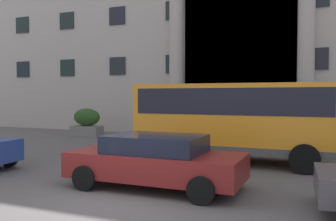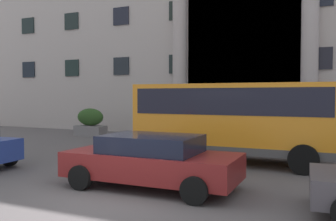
# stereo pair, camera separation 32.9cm
# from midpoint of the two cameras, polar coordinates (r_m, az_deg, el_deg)

# --- Properties ---
(ground_plane) EXTENTS (80.00, 64.00, 0.12)m
(ground_plane) POSITION_cam_midpoint_polar(r_m,az_deg,el_deg) (8.59, -8.21, -13.86)
(ground_plane) COLOR #575051
(orange_minibus) EXTENTS (6.79, 2.65, 2.73)m
(orange_minibus) POSITION_cam_midpoint_polar(r_m,az_deg,el_deg) (12.92, 9.68, -0.77)
(orange_minibus) COLOR orange
(orange_minibus) RESTS_ON ground_plane
(hedge_planter_east) EXTENTS (1.78, 0.85, 1.59)m
(hedge_planter_east) POSITION_cam_midpoint_polar(r_m,az_deg,el_deg) (21.41, -13.04, -1.89)
(hedge_planter_east) COLOR slate
(hedge_planter_east) RESTS_ON ground_plane
(hedge_planter_far_east) EXTENTS (1.86, 0.76, 1.41)m
(hedge_planter_far_east) POSITION_cam_midpoint_polar(r_m,az_deg,el_deg) (18.22, 4.25, -2.85)
(hedge_planter_far_east) COLOR gray
(hedge_planter_far_east) RESTS_ON ground_plane
(parked_compact_extra) EXTENTS (4.41, 2.07, 1.34)m
(parked_compact_extra) POSITION_cam_midpoint_polar(r_m,az_deg,el_deg) (9.28, -2.96, -7.79)
(parked_compact_extra) COLOR maroon
(parked_compact_extra) RESTS_ON ground_plane
(motorcycle_near_kerb) EXTENTS (1.98, 0.55, 0.89)m
(motorcycle_near_kerb) POSITION_cam_midpoint_polar(r_m,az_deg,el_deg) (11.22, -1.35, -7.28)
(motorcycle_near_kerb) COLOR black
(motorcycle_near_kerb) RESTS_ON ground_plane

